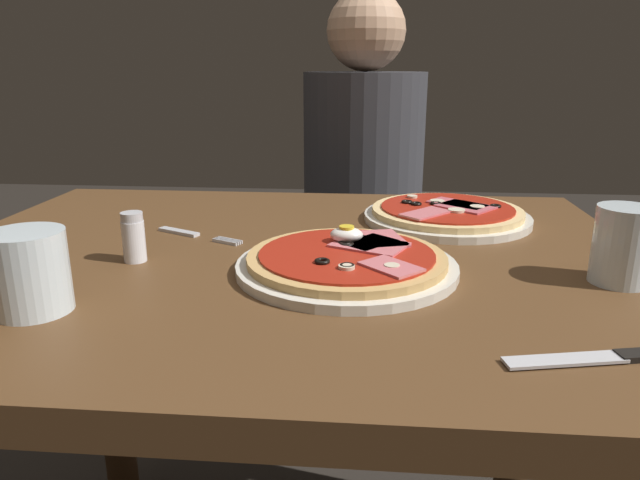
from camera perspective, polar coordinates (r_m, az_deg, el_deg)
dining_table at (r=0.86m, az=-3.51°, el=-9.58°), size 1.01×0.79×0.74m
pizza_foreground at (r=0.73m, az=2.72°, el=-2.14°), size 0.28×0.28×0.05m
pizza_across_left at (r=0.99m, az=12.40°, el=2.50°), size 0.28×0.28×0.03m
water_glass_near at (r=0.77m, az=27.65°, el=-0.91°), size 0.07×0.07×0.09m
water_glass_far at (r=0.68m, az=-26.64°, el=-3.28°), size 0.08×0.08×0.09m
fork at (r=0.91m, az=-12.47°, el=0.55°), size 0.15×0.08×0.00m
knife at (r=0.59m, az=27.85°, el=-10.09°), size 0.19×0.06×0.01m
salt_shaker at (r=0.80m, az=-17.90°, el=0.25°), size 0.03×0.03×0.07m
diner_person at (r=1.61m, az=4.15°, el=1.11°), size 0.32×0.32×1.18m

